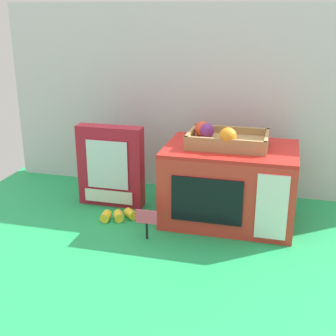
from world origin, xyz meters
The scene contains 7 objects.
ground_plane centered at (0.00, 0.00, 0.00)m, with size 1.70×1.70×0.00m, color #219E54.
display_back_panel centered at (0.00, 0.28, 0.36)m, with size 1.61×0.03×0.72m, color silver.
toy_microwave centered at (0.14, 0.01, 0.13)m, with size 0.44×0.31×0.26m.
food_groups_crate centered at (0.11, 0.01, 0.29)m, with size 0.26×0.18×0.08m.
cookie_set_box centered at (-0.30, 0.03, 0.15)m, with size 0.24×0.06×0.30m.
price_sign centered at (-0.09, -0.20, 0.07)m, with size 0.07×0.01×0.10m.
loose_toy_banana centered at (-0.23, -0.09, 0.02)m, with size 0.12×0.09×0.03m.
Camera 1 is at (0.30, -1.45, 0.70)m, focal length 49.03 mm.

